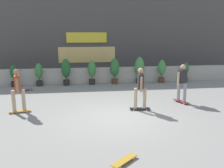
# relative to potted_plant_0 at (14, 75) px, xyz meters

# --- Properties ---
(ground_plane) EXTENTS (48.00, 48.00, 0.00)m
(ground_plane) POSITION_rel_potted_plant_0_xyz_m (5.01, -5.55, -0.66)
(ground_plane) COLOR gray
(planter_wall) EXTENTS (18.00, 0.40, 0.90)m
(planter_wall) POSITION_rel_potted_plant_0_xyz_m (5.01, 0.45, -0.21)
(planter_wall) COLOR #B2ADA3
(planter_wall) RESTS_ON ground
(building_backdrop) EXTENTS (20.00, 2.08, 6.50)m
(building_backdrop) POSITION_rel_potted_plant_0_xyz_m (5.01, 4.45, 2.59)
(building_backdrop) COLOR #4C4947
(building_backdrop) RESTS_ON ground
(potted_plant_0) EXTENTS (0.38, 0.38, 1.23)m
(potted_plant_0) POSITION_rel_potted_plant_0_xyz_m (0.00, 0.00, 0.00)
(potted_plant_0) COLOR black
(potted_plant_0) RESTS_ON ground
(potted_plant_1) EXTENTS (0.42, 0.42, 1.30)m
(potted_plant_1) POSITION_rel_potted_plant_0_xyz_m (1.37, 0.00, 0.06)
(potted_plant_1) COLOR #2D2823
(potted_plant_1) RESTS_ON ground
(potted_plant_2) EXTENTS (0.52, 0.52, 1.52)m
(potted_plant_2) POSITION_rel_potted_plant_0_xyz_m (2.88, -0.00, 0.22)
(potted_plant_2) COLOR #2D2823
(potted_plant_2) RESTS_ON ground
(potted_plant_3) EXTENTS (0.47, 0.47, 1.40)m
(potted_plant_3) POSITION_rel_potted_plant_0_xyz_m (4.36, 0.00, 0.14)
(potted_plant_3) COLOR #2D2823
(potted_plant_3) RESTS_ON ground
(potted_plant_4) EXTENTS (0.52, 0.52, 1.51)m
(potted_plant_4) POSITION_rel_potted_plant_0_xyz_m (5.70, -0.00, 0.22)
(potted_plant_4) COLOR brown
(potted_plant_4) RESTS_ON ground
(potted_plant_5) EXTENTS (0.55, 0.55, 1.57)m
(potted_plant_5) POSITION_rel_potted_plant_0_xyz_m (7.17, 0.00, 0.26)
(potted_plant_5) COLOR #2D2823
(potted_plant_5) RESTS_ON ground
(potted_plant_6) EXTENTS (0.45, 0.45, 1.37)m
(potted_plant_6) POSITION_rel_potted_plant_0_xyz_m (8.55, -0.00, 0.12)
(potted_plant_6) COLOR brown
(potted_plant_6) RESTS_ON ground
(potted_plant_7) EXTENTS (0.37, 0.37, 1.20)m
(potted_plant_7) POSITION_rel_potted_plant_0_xyz_m (10.06, 0.00, -0.02)
(potted_plant_7) COLOR #2D2823
(potted_plant_7) RESTS_ON ground
(skater_far_right) EXTENTS (0.82, 0.55, 1.70)m
(skater_far_right) POSITION_rel_potted_plant_0_xyz_m (1.33, -4.63, 0.28)
(skater_far_right) COLOR #BF8C26
(skater_far_right) RESTS_ON ground
(skater_foreground) EXTENTS (0.81, 0.56, 1.70)m
(skater_foreground) POSITION_rel_potted_plant_0_xyz_m (6.01, -4.92, 0.28)
(skater_foreground) COLOR black
(skater_foreground) RESTS_ON ground
(skater_by_wall_left) EXTENTS (0.53, 0.82, 1.70)m
(skater_by_wall_left) POSITION_rel_potted_plant_0_xyz_m (8.04, -4.19, 0.28)
(skater_by_wall_left) COLOR maroon
(skater_by_wall_left) RESTS_ON ground
(skateboard_near_camera) EXTENTS (0.82, 0.44, 0.08)m
(skateboard_near_camera) POSITION_rel_potted_plant_0_xyz_m (0.77, -1.10, -0.60)
(skateboard_near_camera) COLOR #72338C
(skateboard_near_camera) RESTS_ON ground
(skateboard_aside) EXTENTS (0.73, 0.68, 0.08)m
(skateboard_aside) POSITION_rel_potted_plant_0_xyz_m (4.70, -8.74, -0.60)
(skateboard_aside) COLOR #BF8C26
(skateboard_aside) RESTS_ON ground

